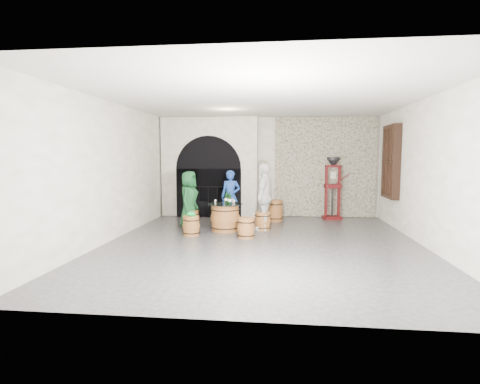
# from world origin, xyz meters

# --- Properties ---
(ground) EXTENTS (8.00, 8.00, 0.00)m
(ground) POSITION_xyz_m (0.00, 0.00, 0.00)
(ground) COLOR #2A2A2C
(ground) RESTS_ON ground
(wall_back) EXTENTS (8.00, 0.00, 8.00)m
(wall_back) POSITION_xyz_m (0.00, 4.00, 1.60)
(wall_back) COLOR silver
(wall_back) RESTS_ON ground
(wall_front) EXTENTS (8.00, 0.00, 8.00)m
(wall_front) POSITION_xyz_m (0.00, -4.00, 1.60)
(wall_front) COLOR silver
(wall_front) RESTS_ON ground
(wall_left) EXTENTS (0.00, 8.00, 8.00)m
(wall_left) POSITION_xyz_m (-3.50, 0.00, 1.60)
(wall_left) COLOR silver
(wall_left) RESTS_ON ground
(wall_right) EXTENTS (0.00, 8.00, 8.00)m
(wall_right) POSITION_xyz_m (3.50, 0.00, 1.60)
(wall_right) COLOR silver
(wall_right) RESTS_ON ground
(ceiling) EXTENTS (8.00, 8.00, 0.00)m
(ceiling) POSITION_xyz_m (0.00, 0.00, 3.20)
(ceiling) COLOR beige
(ceiling) RESTS_ON wall_back
(stone_facing_panel) EXTENTS (3.20, 0.12, 3.18)m
(stone_facing_panel) POSITION_xyz_m (1.80, 3.94, 1.60)
(stone_facing_panel) COLOR tan
(stone_facing_panel) RESTS_ON ground
(arched_opening) EXTENTS (3.10, 0.60, 3.19)m
(arched_opening) POSITION_xyz_m (-1.90, 3.74, 1.58)
(arched_opening) COLOR silver
(arched_opening) RESTS_ON ground
(shuttered_window) EXTENTS (0.23, 1.10, 2.00)m
(shuttered_window) POSITION_xyz_m (3.38, 2.40, 1.80)
(shuttered_window) COLOR black
(shuttered_window) RESTS_ON wall_right
(barrel_table) EXTENTS (0.93, 0.93, 0.72)m
(barrel_table) POSITION_xyz_m (-1.04, 1.34, 0.36)
(barrel_table) COLOR brown
(barrel_table) RESTS_ON ground
(barrel_stool_left) EXTENTS (0.43, 0.43, 0.49)m
(barrel_stool_left) POSITION_xyz_m (-2.01, 1.57, 0.24)
(barrel_stool_left) COLOR brown
(barrel_stool_left) RESTS_ON ground
(barrel_stool_far) EXTENTS (0.43, 0.43, 0.49)m
(barrel_stool_far) POSITION_xyz_m (-1.05, 2.34, 0.24)
(barrel_stool_far) COLOR brown
(barrel_stool_far) RESTS_ON ground
(barrel_stool_right) EXTENTS (0.43, 0.43, 0.49)m
(barrel_stool_right) POSITION_xyz_m (-0.07, 1.56, 0.24)
(barrel_stool_right) COLOR brown
(barrel_stool_right) RESTS_ON ground
(barrel_stool_near_right) EXTENTS (0.43, 0.43, 0.49)m
(barrel_stool_near_right) POSITION_xyz_m (-0.42, 0.57, 0.24)
(barrel_stool_near_right) COLOR brown
(barrel_stool_near_right) RESTS_ON ground
(barrel_stool_near_left) EXTENTS (0.43, 0.43, 0.49)m
(barrel_stool_near_left) POSITION_xyz_m (-1.79, 0.69, 0.24)
(barrel_stool_near_left) COLOR brown
(barrel_stool_near_left) RESTS_ON ground
(green_cap) EXTENTS (0.26, 0.21, 0.12)m
(green_cap) POSITION_xyz_m (-1.79, 0.69, 0.53)
(green_cap) COLOR #0D9237
(green_cap) RESTS_ON barrel_stool_near_left
(person_green) EXTENTS (0.58, 0.81, 1.55)m
(person_green) POSITION_xyz_m (-2.06, 1.58, 0.78)
(person_green) COLOR #113E1D
(person_green) RESTS_ON ground
(person_blue) EXTENTS (0.59, 0.41, 1.55)m
(person_blue) POSITION_xyz_m (-1.06, 2.53, 0.77)
(person_blue) COLOR navy
(person_blue) RESTS_ON ground
(person_white) EXTENTS (0.64, 1.11, 1.78)m
(person_white) POSITION_xyz_m (-0.03, 1.57, 0.89)
(person_white) COLOR silver
(person_white) RESTS_ON ground
(wine_bottle_left) EXTENTS (0.08, 0.08, 0.32)m
(wine_bottle_left) POSITION_xyz_m (-1.02, 1.42, 0.85)
(wine_bottle_left) COLOR black
(wine_bottle_left) RESTS_ON barrel_table
(wine_bottle_center) EXTENTS (0.08, 0.08, 0.32)m
(wine_bottle_center) POSITION_xyz_m (-0.90, 1.22, 0.85)
(wine_bottle_center) COLOR black
(wine_bottle_center) RESTS_ON barrel_table
(wine_bottle_right) EXTENTS (0.08, 0.08, 0.32)m
(wine_bottle_right) POSITION_xyz_m (-0.99, 1.48, 0.85)
(wine_bottle_right) COLOR black
(wine_bottle_right) RESTS_ON barrel_table
(tasting_glass_a) EXTENTS (0.05, 0.05, 0.10)m
(tasting_glass_a) POSITION_xyz_m (-1.29, 1.24, 0.77)
(tasting_glass_a) COLOR #B37822
(tasting_glass_a) RESTS_ON barrel_table
(tasting_glass_b) EXTENTS (0.05, 0.05, 0.10)m
(tasting_glass_b) POSITION_xyz_m (-0.81, 1.44, 0.77)
(tasting_glass_b) COLOR #B37822
(tasting_glass_b) RESTS_ON barrel_table
(tasting_glass_c) EXTENTS (0.05, 0.05, 0.10)m
(tasting_glass_c) POSITION_xyz_m (-1.08, 1.56, 0.77)
(tasting_glass_c) COLOR #B37822
(tasting_glass_c) RESTS_ON barrel_table
(tasting_glass_d) EXTENTS (0.05, 0.05, 0.10)m
(tasting_glass_d) POSITION_xyz_m (-0.88, 1.63, 0.77)
(tasting_glass_d) COLOR #B37822
(tasting_glass_d) RESTS_ON barrel_table
(tasting_glass_e) EXTENTS (0.05, 0.05, 0.10)m
(tasting_glass_e) POSITION_xyz_m (-0.79, 1.21, 0.77)
(tasting_glass_e) COLOR #B37822
(tasting_glass_e) RESTS_ON barrel_table
(tasting_glass_f) EXTENTS (0.05, 0.05, 0.10)m
(tasting_glass_f) POSITION_xyz_m (-1.30, 1.39, 0.77)
(tasting_glass_f) COLOR #B37822
(tasting_glass_f) RESTS_ON barrel_table
(side_barrel) EXTENTS (0.49, 0.49, 0.65)m
(side_barrel) POSITION_xyz_m (0.23, 2.96, 0.32)
(side_barrel) COLOR brown
(side_barrel) RESTS_ON ground
(corking_press) EXTENTS (0.82, 0.52, 1.92)m
(corking_press) POSITION_xyz_m (1.99, 3.48, 1.12)
(corking_press) COLOR #4C0C0E
(corking_press) RESTS_ON ground
(control_box) EXTENTS (0.18, 0.10, 0.22)m
(control_box) POSITION_xyz_m (2.05, 3.86, 1.35)
(control_box) COLOR silver
(control_box) RESTS_ON wall_back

